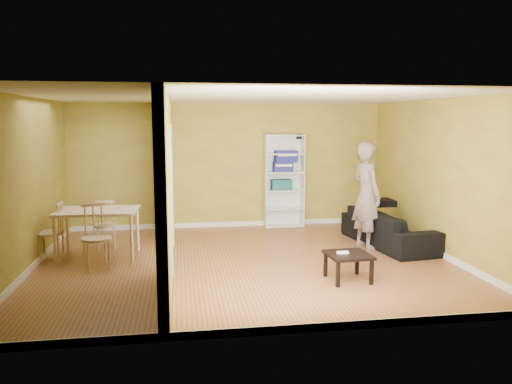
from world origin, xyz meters
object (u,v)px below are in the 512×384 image
person (367,186)px  chair_far (106,224)px  dining_table (97,214)px  coffee_table (348,258)px  chair_left (50,231)px  bookshelf (283,181)px  sofa (389,223)px  chair_near (96,237)px

person → chair_far: person is taller
person → dining_table: (-4.58, 0.05, -0.38)m
person → coffee_table: (-0.91, -1.72, -0.77)m
chair_left → person: bearing=92.0°
bookshelf → chair_far: 3.77m
dining_table → chair_left: 0.78m
dining_table → chair_far: (0.03, 0.60, -0.28)m
bookshelf → person: bearing=-62.0°
bookshelf → chair_far: bearing=-158.6°
person → chair_far: 4.64m
bookshelf → chair_left: bookshelf is taller
coffee_table → sofa: bearing=52.7°
bookshelf → chair_near: 4.33m
dining_table → sofa: bearing=0.7°
bookshelf → sofa: bearing=-50.9°
sofa → dining_table: size_ratio=1.68×
dining_table → person: bearing=-0.6°
chair_left → chair_near: bearing=55.6°
coffee_table → dining_table: (-3.66, 1.77, 0.39)m
person → dining_table: 4.59m
person → chair_left: 5.35m
chair_far → person: bearing=164.4°
coffee_table → chair_near: size_ratio=0.59×
sofa → chair_far: 5.05m
dining_table → chair_near: bearing=-83.8°
person → chair_near: 4.59m
chair_left → chair_far: size_ratio=1.07×
person → dining_table: size_ratio=1.72×
dining_table → chair_far: size_ratio=1.45×
sofa → chair_left: (-5.79, -0.10, 0.06)m
bookshelf → chair_near: (-3.44, -2.59, -0.48)m
coffee_table → chair_near: chair_near is taller
bookshelf → chair_far: (-3.48, -1.36, -0.53)m
dining_table → chair_near: 0.67m
bookshelf → chair_far: bookshelf is taller
person → chair_near: (-4.51, -0.59, -0.61)m
coffee_table → chair_far: bearing=146.9°
person → chair_near: person is taller
dining_table → chair_far: 0.66m
person → chair_near: bearing=84.3°
sofa → person: (-0.48, -0.11, 0.69)m
person → bookshelf: 2.28m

